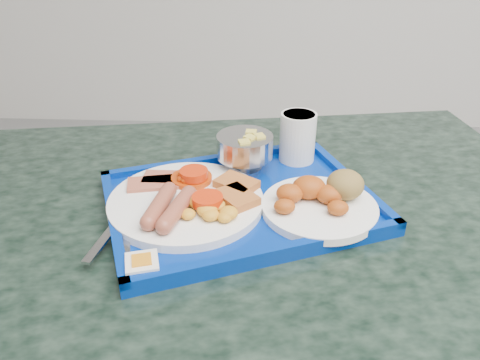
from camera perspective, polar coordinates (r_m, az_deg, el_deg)
The scene contains 9 objects.
table at distance 0.92m, azimuth -0.69°, elevation -13.47°, with size 1.29×0.97×0.74m.
tray at distance 0.80m, azimuth 0.00°, elevation -2.86°, with size 0.52×0.45×0.03m.
main_plate at distance 0.77m, azimuth -6.14°, elevation -2.39°, with size 0.26×0.26×0.04m.
bread_plate at distance 0.77m, azimuth 9.97°, elevation -2.31°, with size 0.19×0.19×0.06m.
fruit_bowl at distance 0.87m, azimuth 0.62°, elevation 4.01°, with size 0.10×0.10×0.07m.
juice_cup at distance 0.91m, azimuth 7.05°, elevation 5.39°, with size 0.07×0.07×0.10m.
spoon at distance 0.79m, azimuth -11.38°, elevation -2.70°, with size 0.07×0.18×0.01m.
knife at distance 0.76m, azimuth -14.84°, elevation -5.14°, with size 0.01×0.20×0.00m, color #AFAFB2.
jam_packet at distance 0.66m, azimuth -11.84°, elevation -10.06°, with size 0.05×0.05×0.02m.
Camera 1 is at (-0.98, 0.20, 1.18)m, focal length 35.00 mm.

